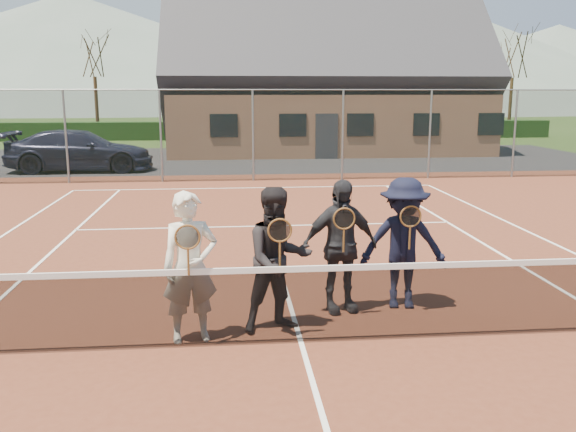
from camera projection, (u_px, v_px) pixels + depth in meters
name	position (u px, v px, depth m)	size (l,w,h in m)	color
ground	(247.00, 160.00, 26.73)	(220.00, 220.00, 0.00)	#284117
court_surface	(301.00, 343.00, 7.22)	(30.00, 30.00, 0.02)	#562819
tarmac_carpark	(155.00, 161.00, 26.34)	(40.00, 12.00, 0.01)	black
hedge_row	(241.00, 130.00, 38.32)	(40.00, 1.20, 1.10)	black
hill_west	(72.00, 52.00, 95.68)	(110.00, 110.00, 18.00)	#55665C
hill_centre	(354.00, 41.00, 99.55)	(120.00, 120.00, 22.00)	#55665A
hill_east	(556.00, 67.00, 103.67)	(90.00, 90.00, 14.00)	#55665D
car_c	(80.00, 151.00, 22.75)	(2.16, 5.32, 1.54)	#181A30
court_markings	(301.00, 342.00, 7.22)	(11.03, 23.83, 0.01)	white
tennis_net	(301.00, 301.00, 7.12)	(11.68, 0.08, 1.10)	slate
perimeter_fence	(253.00, 135.00, 20.08)	(30.07, 0.07, 3.02)	slate
clubhouse	(324.00, 70.00, 30.20)	(15.60, 8.20, 7.70)	#9E6B4C
tree_b	(93.00, 44.00, 37.39)	(3.20, 3.20, 7.77)	#3B2315
tree_c	(271.00, 46.00, 38.43)	(3.20, 3.20, 7.77)	#392414
tree_d	(425.00, 47.00, 39.38)	(3.20, 3.20, 7.77)	#392114
tree_e	(514.00, 47.00, 39.95)	(3.20, 3.20, 7.77)	#332212
player_a	(190.00, 267.00, 7.13)	(0.74, 0.57, 1.80)	white
player_b	(278.00, 260.00, 7.46)	(1.03, 0.89, 1.80)	black
player_c	(340.00, 246.00, 8.12)	(1.12, 0.64, 1.80)	#232428
player_d	(403.00, 243.00, 8.26)	(1.25, 0.85, 1.80)	black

